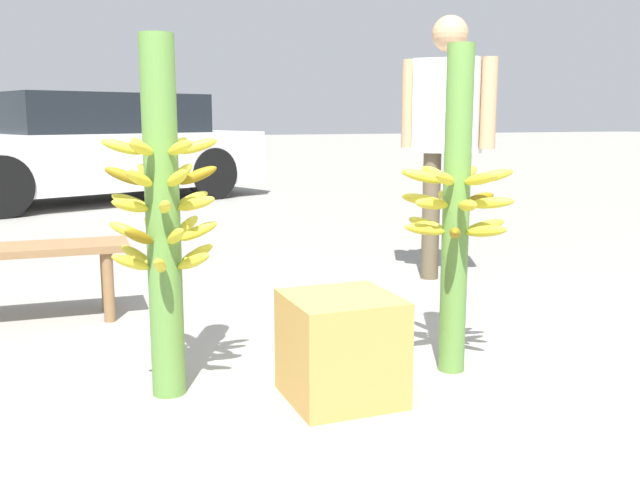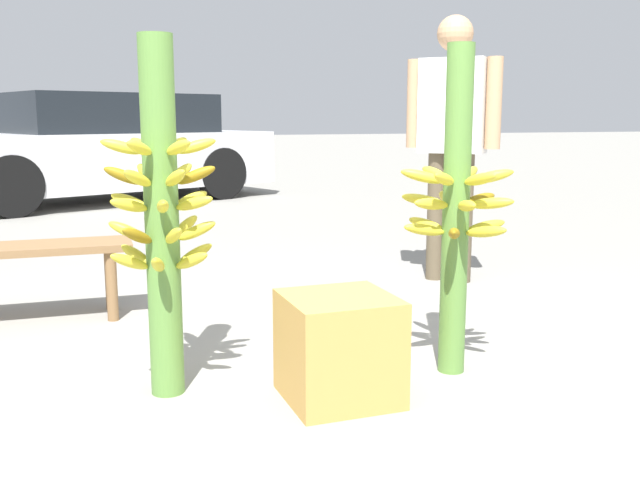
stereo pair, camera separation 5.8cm
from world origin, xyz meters
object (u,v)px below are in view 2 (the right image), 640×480
Objects in this scene: market_bench at (3,259)px; banana_stalk_left at (162,216)px; produce_crate at (339,348)px; parked_car at (100,149)px; banana_stalk_center at (456,210)px; vendor_person at (452,125)px.

banana_stalk_left is at bearing -60.46° from market_bench.
produce_crate is at bearing -48.72° from market_bench.
parked_car is (0.13, 6.99, -0.04)m from banana_stalk_left.
banana_stalk_center reaches higher than parked_car.
parked_car is at bearing 155.49° from vendor_person.
market_bench is (-0.68, 1.28, -0.37)m from banana_stalk_left.
vendor_person is 4.20× the size of produce_crate.
banana_stalk_left is at bearing 157.83° from parked_car.
produce_crate is (-0.58, -0.12, -0.50)m from banana_stalk_center.
produce_crate is at bearing -168.01° from banana_stalk_center.
banana_stalk_center is at bearing -36.03° from market_bench.
banana_stalk_center is 2.40m from market_bench.
parked_car is (0.80, 5.71, 0.33)m from market_bench.
vendor_person is 1.30× the size of market_bench.
banana_stalk_center is 1.04× the size of market_bench.
market_bench is at bearing 117.79° from banana_stalk_left.
vendor_person is at bearing 49.05° from produce_crate.
banana_stalk_left is at bearing 154.78° from produce_crate.
banana_stalk_center is at bearing -8.15° from banana_stalk_left.
banana_stalk_left reaches higher than banana_stalk_center.
banana_stalk_center reaches higher than market_bench.
market_bench is 3.22× the size of produce_crate.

